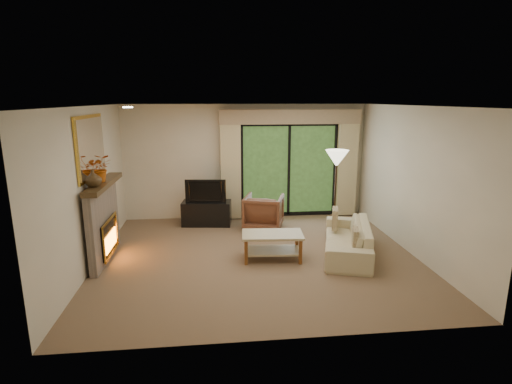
{
  "coord_description": "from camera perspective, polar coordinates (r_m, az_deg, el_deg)",
  "views": [
    {
      "loc": [
        -0.75,
        -6.54,
        2.71
      ],
      "look_at": [
        0.0,
        0.3,
        1.1
      ],
      "focal_mm": 28.0,
      "sensor_mm": 36.0,
      "label": 1
    }
  ],
  "objects": [
    {
      "name": "floor",
      "position": [
        7.12,
        0.27,
        -9.2
      ],
      "size": [
        5.5,
        5.5,
        0.0
      ],
      "primitive_type": "plane",
      "color": "brown",
      "rests_on": "ground"
    },
    {
      "name": "wall_right",
      "position": [
        7.55,
        21.49,
        1.48
      ],
      "size": [
        0.0,
        5.0,
        5.0
      ],
      "primitive_type": "plane",
      "rotation": [
        1.57,
        0.0,
        -1.57
      ],
      "color": "beige",
      "rests_on": "ground"
    },
    {
      "name": "mirror",
      "position": [
        7.07,
        -22.49,
        5.99
      ],
      "size": [
        0.07,
        1.45,
        1.02
      ],
      "primitive_type": null,
      "color": "gold",
      "rests_on": "wall_left"
    },
    {
      "name": "wall_front",
      "position": [
        4.35,
        4.04,
        -5.82
      ],
      "size": [
        5.0,
        0.0,
        5.0
      ],
      "primitive_type": "plane",
      "rotation": [
        -1.57,
        0.0,
        0.0
      ],
      "color": "beige",
      "rests_on": "ground"
    },
    {
      "name": "coffee_table",
      "position": [
        6.95,
        2.34,
        -7.75
      ],
      "size": [
        1.07,
        0.64,
        0.47
      ],
      "primitive_type": null,
      "rotation": [
        0.0,
        0.0,
        -0.08
      ],
      "color": "tan",
      "rests_on": "floor"
    },
    {
      "name": "floor_lamp",
      "position": [
        8.24,
        11.26,
        -0.05
      ],
      "size": [
        0.49,
        0.49,
        1.72
      ],
      "primitive_type": null,
      "rotation": [
        0.0,
        0.0,
        0.06
      ],
      "color": "beige",
      "rests_on": "floor"
    },
    {
      "name": "curtain_left",
      "position": [
        9.02,
        -3.63,
        3.51
      ],
      "size": [
        0.45,
        0.18,
        2.35
      ],
      "primitive_type": "cube",
      "color": "#C7B685",
      "rests_on": "floor"
    },
    {
      "name": "sliding_door",
      "position": [
        9.3,
        4.69,
        3.16
      ],
      "size": [
        2.26,
        0.1,
        2.16
      ],
      "primitive_type": null,
      "color": "black",
      "rests_on": "floor"
    },
    {
      "name": "branches",
      "position": [
        7.06,
        -21.49,
        3.2
      ],
      "size": [
        0.47,
        0.42,
        0.46
      ],
      "primitive_type": "imported",
      "rotation": [
        0.0,
        0.0,
        0.17
      ],
      "color": "#A74A0E",
      "rests_on": "fireplace"
    },
    {
      "name": "media_console",
      "position": [
        8.84,
        -7.05,
        -3.0
      ],
      "size": [
        1.1,
        0.59,
        0.53
      ],
      "primitive_type": "cube",
      "rotation": [
        0.0,
        0.0,
        -0.12
      ],
      "color": "black",
      "rests_on": "floor"
    },
    {
      "name": "wall_back",
      "position": [
        9.18,
        -1.5,
        4.33
      ],
      "size": [
        5.0,
        0.0,
        5.0
      ],
      "primitive_type": "plane",
      "rotation": [
        1.57,
        0.0,
        0.0
      ],
      "color": "beige",
      "rests_on": "ground"
    },
    {
      "name": "ceiling",
      "position": [
        6.59,
        0.29,
        12.2
      ],
      "size": [
        5.5,
        5.5,
        0.0
      ],
      "primitive_type": "plane",
      "rotation": [
        3.14,
        0.0,
        0.0
      ],
      "color": "silver",
      "rests_on": "ground"
    },
    {
      "name": "fireplace",
      "position": [
        7.29,
        -20.98,
        -3.87
      ],
      "size": [
        0.24,
        1.7,
        1.37
      ],
      "primitive_type": null,
      "color": "slate",
      "rests_on": "floor"
    },
    {
      "name": "tv",
      "position": [
        8.71,
        -7.14,
        0.25
      ],
      "size": [
        0.88,
        0.22,
        0.5
      ],
      "primitive_type": "imported",
      "rotation": [
        0.0,
        0.0,
        -0.12
      ],
      "color": "black",
      "rests_on": "media_console"
    },
    {
      "name": "wall_left",
      "position": [
        6.99,
        -22.74,
        0.48
      ],
      "size": [
        0.0,
        5.0,
        5.0
      ],
      "primitive_type": "plane",
      "rotation": [
        1.57,
        0.0,
        1.57
      ],
      "color": "beige",
      "rests_on": "ground"
    },
    {
      "name": "curtain_right",
      "position": [
        9.53,
        12.84,
        3.72
      ],
      "size": [
        0.45,
        0.18,
        2.35
      ],
      "primitive_type": "cube",
      "color": "#C7B685",
      "rests_on": "floor"
    },
    {
      "name": "cornice",
      "position": [
        9.08,
        4.95,
        10.66
      ],
      "size": [
        3.2,
        0.24,
        0.32
      ],
      "primitive_type": "cube",
      "color": "tan",
      "rests_on": "wall_back"
    },
    {
      "name": "pillow_near",
      "position": [
        6.77,
        14.01,
        -6.5
      ],
      "size": [
        0.18,
        0.35,
        0.34
      ],
      "primitive_type": "cube",
      "rotation": [
        0.0,
        0.0,
        -0.29
      ],
      "color": "brown",
      "rests_on": "sofa"
    },
    {
      "name": "vase",
      "position": [
        6.71,
        -22.25,
        1.81
      ],
      "size": [
        0.29,
        0.29,
        0.27
      ],
      "primitive_type": "imported",
      "rotation": [
        0.0,
        0.0,
        0.15
      ],
      "color": "#3D2C18",
      "rests_on": "fireplace"
    },
    {
      "name": "armchair",
      "position": [
        8.5,
        1.1,
        -2.86
      ],
      "size": [
        0.98,
        0.99,
        0.73
      ],
      "primitive_type": "imported",
      "rotation": [
        0.0,
        0.0,
        2.84
      ],
      "color": "brown",
      "rests_on": "floor"
    },
    {
      "name": "pillow_far",
      "position": [
        7.77,
        11.2,
        -3.7
      ],
      "size": [
        0.21,
        0.4,
        0.39
      ],
      "primitive_type": "cube",
      "rotation": [
        0.0,
        0.0,
        -0.29
      ],
      "color": "brown",
      "rests_on": "sofa"
    },
    {
      "name": "sofa",
      "position": [
        7.35,
        12.91,
        -6.46
      ],
      "size": [
        1.29,
        2.08,
        0.57
      ],
      "primitive_type": "imported",
      "rotation": [
        0.0,
        0.0,
        -1.87
      ],
      "color": "#C4B78C",
      "rests_on": "floor"
    }
  ]
}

